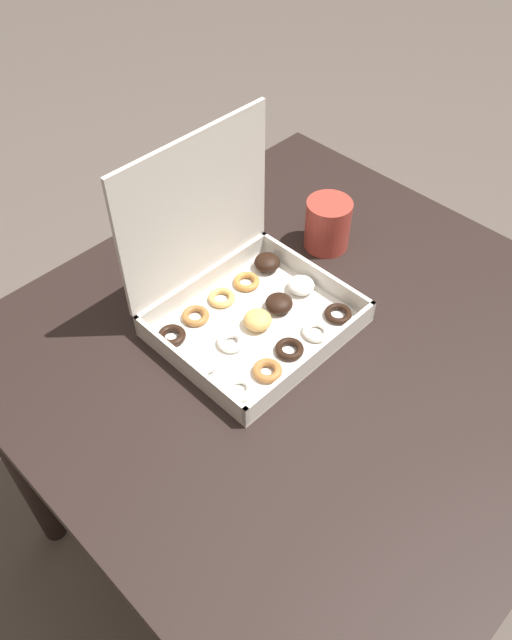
# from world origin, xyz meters

# --- Properties ---
(ground_plane) EXTENTS (8.00, 8.00, 0.00)m
(ground_plane) POSITION_xyz_m (0.00, 0.00, 0.00)
(ground_plane) COLOR #564C44
(dining_table) EXTENTS (0.98, 0.95, 0.74)m
(dining_table) POSITION_xyz_m (0.00, 0.00, 0.64)
(dining_table) COLOR black
(dining_table) RESTS_ON ground_plane
(donut_box) EXTENTS (0.32, 0.28, 0.32)m
(donut_box) POSITION_xyz_m (-0.04, 0.13, 0.81)
(donut_box) COLOR silver
(donut_box) RESTS_ON dining_table
(coffee_mug) EXTENTS (0.09, 0.09, 0.10)m
(coffee_mug) POSITION_xyz_m (0.21, 0.15, 0.79)
(coffee_mug) COLOR #A3382D
(coffee_mug) RESTS_ON dining_table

